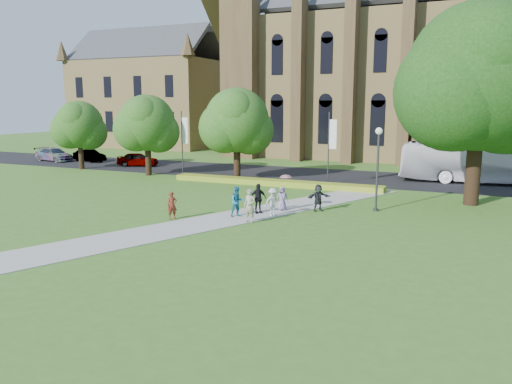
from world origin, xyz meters
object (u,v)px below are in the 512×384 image
at_px(tour_coach, 476,163).
at_px(car_1, 89,156).
at_px(car_2, 54,154).
at_px(streetlamp, 378,159).
at_px(car_0, 138,159).
at_px(large_tree, 480,77).
at_px(pedestrian_0, 172,205).

height_order(tour_coach, car_1, tour_coach).
xyz_separation_m(car_1, car_2, (-4.28, -1.10, 0.06)).
bearing_deg(tour_coach, streetlamp, 154.07).
bearing_deg(car_0, car_2, 69.37).
relative_size(streetlamp, car_1, 1.24).
height_order(car_0, car_1, car_0).
bearing_deg(large_tree, car_2, 169.58).
xyz_separation_m(large_tree, tour_coach, (0.26, 10.09, -6.61)).
xyz_separation_m(tour_coach, pedestrian_0, (-16.29, -21.66, -0.92)).
xyz_separation_m(streetlamp, car_1, (-35.22, 13.88, -2.58)).
relative_size(tour_coach, pedestrian_0, 7.85).
height_order(car_0, car_2, car_2).
height_order(streetlamp, tour_coach, streetlamp).
bearing_deg(streetlamp, large_tree, 39.29).
bearing_deg(large_tree, car_0, 166.25).
height_order(large_tree, car_1, large_tree).
xyz_separation_m(streetlamp, tour_coach, (5.76, 14.59, -1.54)).
relative_size(large_tree, car_0, 3.07).
distance_m(tour_coach, pedestrian_0, 27.12).
distance_m(large_tree, car_1, 42.48).
bearing_deg(tour_coach, car_0, 89.09).
bearing_deg(car_2, car_0, -81.02).
bearing_deg(pedestrian_0, tour_coach, 8.11).
height_order(car_1, pedestrian_0, pedestrian_0).
relative_size(car_1, pedestrian_0, 2.67).
bearing_deg(large_tree, car_1, 167.03).
xyz_separation_m(car_0, car_1, (-7.72, 1.30, -0.04)).
xyz_separation_m(large_tree, car_0, (-33.00, 8.08, -7.61)).
height_order(streetlamp, car_0, streetlamp).
bearing_deg(car_1, streetlamp, -101.25).
relative_size(car_0, car_1, 1.02).
relative_size(streetlamp, large_tree, 0.40).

